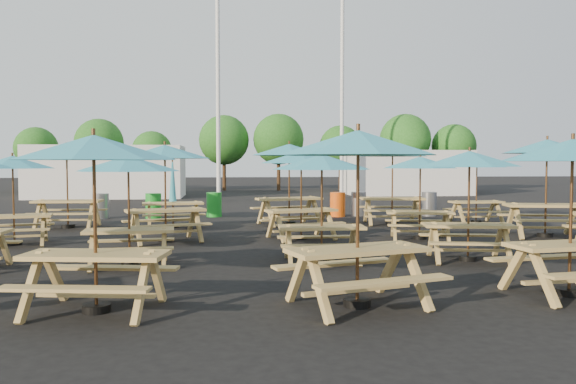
{
  "coord_description": "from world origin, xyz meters",
  "views": [
    {
      "loc": [
        -1.66,
        -13.42,
        1.89
      ],
      "look_at": [
        0.0,
        1.5,
        1.1
      ],
      "focal_mm": 35.0,
      "sensor_mm": 36.0,
      "label": 1
    }
  ],
  "objects": [
    {
      "name": "picnic_unit_10",
      "position": [
        0.19,
        0.28,
        1.9
      ],
      "size": [
        2.45,
        2.45,
        2.2
      ],
      "rotation": [
        0.0,
        0.0,
        0.26
      ],
      "color": "tan",
      "rests_on": "ground"
    },
    {
      "name": "waste_bin_3",
      "position": [
        2.24,
        5.86,
        0.42
      ],
      "size": [
        0.53,
        0.53,
        0.85
      ],
      "primitive_type": "cylinder",
      "color": "#E9530D",
      "rests_on": "ground"
    },
    {
      "name": "picnic_unit_7",
      "position": [
        -3.19,
        3.05,
        0.9
      ],
      "size": [
        1.92,
        1.74,
        2.2
      ],
      "rotation": [
        0.0,
        0.0,
        0.15
      ],
      "color": "tan",
      "rests_on": "ground"
    },
    {
      "name": "ground",
      "position": [
        0.0,
        0.0,
        0.0
      ],
      "size": [
        120.0,
        120.0,
        0.0
      ],
      "primitive_type": "plane",
      "color": "black",
      "rests_on": "ground"
    },
    {
      "name": "picnic_unit_5",
      "position": [
        -3.41,
        -3.02,
        1.76
      ],
      "size": [
        2.0,
        2.0,
        2.03
      ],
      "rotation": [
        0.0,
        0.0,
        0.08
      ],
      "color": "tan",
      "rests_on": "ground"
    },
    {
      "name": "tree_1",
      "position": [
        -9.74,
        23.9,
        3.15
      ],
      "size": [
        3.11,
        3.11,
        4.72
      ],
      "color": "#382314",
      "rests_on": "ground"
    },
    {
      "name": "picnic_unit_6",
      "position": [
        -3.09,
        0.17,
        2.02
      ],
      "size": [
        2.69,
        2.69,
        2.33
      ],
      "rotation": [
        0.0,
        0.0,
        0.32
      ],
      "color": "tan",
      "rests_on": "ground"
    },
    {
      "name": "waste_bin_4",
      "position": [
        3.03,
        6.06,
        0.42
      ],
      "size": [
        0.53,
        0.53,
        0.85
      ],
      "primitive_type": "cylinder",
      "color": "gray",
      "rests_on": "ground"
    },
    {
      "name": "waste_bin_2",
      "position": [
        -2.07,
        6.28,
        0.42
      ],
      "size": [
        0.53,
        0.53,
        0.85
      ],
      "primitive_type": "cylinder",
      "color": "#1A9124",
      "rests_on": "ground"
    },
    {
      "name": "picnic_unit_3",
      "position": [
        -6.2,
        3.32,
        2.08
      ],
      "size": [
        2.25,
        2.25,
        2.4
      ],
      "rotation": [
        0.0,
        0.0,
        -0.02
      ],
      "color": "tan",
      "rests_on": "ground"
    },
    {
      "name": "mast_0",
      "position": [
        -2.0,
        14.0,
        6.0
      ],
      "size": [
        0.2,
        0.2,
        12.0
      ],
      "primitive_type": "cylinder",
      "color": "silver",
      "rests_on": "ground"
    },
    {
      "name": "waste_bin_5",
      "position": [
        5.51,
        5.73,
        0.42
      ],
      "size": [
        0.53,
        0.53,
        0.85
      ],
      "primitive_type": "cylinder",
      "color": "gray",
      "rests_on": "ground"
    },
    {
      "name": "picnic_unit_2",
      "position": [
        -6.48,
        -0.03,
        1.79
      ],
      "size": [
        2.23,
        2.23,
        2.06
      ],
      "rotation": [
        0.0,
        0.0,
        0.21
      ],
      "color": "tan",
      "rests_on": "ground"
    },
    {
      "name": "mast_1",
      "position": [
        4.5,
        16.0,
        6.0
      ],
      "size": [
        0.2,
        0.2,
        12.0
      ],
      "primitive_type": "cylinder",
      "color": "silver",
      "rests_on": "ground"
    },
    {
      "name": "tree_0",
      "position": [
        -14.07,
        25.25,
        2.83
      ],
      "size": [
        2.8,
        2.8,
        4.24
      ],
      "color": "#382314",
      "rests_on": "ground"
    },
    {
      "name": "picnic_unit_12",
      "position": [
        3.18,
        -6.03,
        1.94
      ],
      "size": [
        2.3,
        2.3,
        2.24
      ],
      "rotation": [
        0.0,
        0.0,
        0.13
      ],
      "color": "tan",
      "rests_on": "ground"
    },
    {
      "name": "waste_bin_0",
      "position": [
        -5.86,
        6.04,
        0.42
      ],
      "size": [
        0.53,
        0.53,
        0.85
      ],
      "primitive_type": "cylinder",
      "color": "gray",
      "rests_on": "ground"
    },
    {
      "name": "tree_6",
      "position": [
        10.23,
        22.9,
        3.43
      ],
      "size": [
        3.38,
        3.38,
        5.13
      ],
      "color": "#382314",
      "rests_on": "ground"
    },
    {
      "name": "picnic_unit_18",
      "position": [
        6.42,
        -0.04,
        2.16
      ],
      "size": [
        2.7,
        2.7,
        2.5
      ],
      "rotation": [
        0.0,
        0.0,
        -0.21
      ],
      "color": "tan",
      "rests_on": "ground"
    },
    {
      "name": "event_tent_1",
      "position": [
        9.0,
        19.0,
        1.3
      ],
      "size": [
        7.0,
        4.0,
        2.6
      ],
      "primitive_type": "cube",
      "color": "silver",
      "rests_on": "ground"
    },
    {
      "name": "tree_4",
      "position": [
        1.9,
        24.26,
        3.46
      ],
      "size": [
        3.41,
        3.41,
        5.17
      ],
      "color": "#382314",
      "rests_on": "ground"
    },
    {
      "name": "picnic_unit_14",
      "position": [
        3.08,
        -0.12,
        1.78
      ],
      "size": [
        2.26,
        2.26,
        2.06
      ],
      "rotation": [
        0.0,
        0.0,
        -0.23
      ],
      "color": "tan",
      "rests_on": "ground"
    },
    {
      "name": "tree_7",
      "position": [
        13.63,
        22.92,
        2.99
      ],
      "size": [
        2.95,
        2.95,
        4.48
      ],
      "color": "#382314",
      "rests_on": "ground"
    },
    {
      "name": "tree_3",
      "position": [
        -1.75,
        24.72,
        3.41
      ],
      "size": [
        3.36,
        3.36,
        5.09
      ],
      "color": "#382314",
      "rests_on": "ground"
    },
    {
      "name": "picnic_unit_9",
      "position": [
        0.14,
        -3.0,
        1.79
      ],
      "size": [
        1.95,
        1.95,
        2.06
      ],
      "rotation": [
        0.0,
        0.0,
        -0.04
      ],
      "color": "tan",
      "rests_on": "ground"
    },
    {
      "name": "tree_2",
      "position": [
        -6.39,
        23.65,
        2.62
      ],
      "size": [
        2.59,
        2.59,
        3.93
      ],
      "color": "#382314",
      "rests_on": "ground"
    },
    {
      "name": "tree_5",
      "position": [
        6.22,
        24.67,
        2.97
      ],
      "size": [
        2.94,
        2.94,
        4.45
      ],
      "color": "#382314",
      "rests_on": "ground"
    },
    {
      "name": "picnic_unit_11",
      "position": [
        0.25,
        3.41,
        2.14
      ],
      "size": [
        2.79,
        2.79,
        2.47
      ],
      "rotation": [
        0.0,
        0.0,
        0.28
      ],
      "color": "tan",
      "rests_on": "ground"
    },
    {
      "name": "picnic_unit_19",
      "position": [
        6.12,
        3.29,
        1.78
      ],
      "size": [
        1.91,
        1.91,
        2.05
      ],
      "rotation": [
        0.0,
        0.0,
        0.02
      ],
      "color": "tan",
      "rests_on": "ground"
    },
    {
      "name": "picnic_unit_4",
      "position": [
        -3.29,
        -6.19,
        1.95
      ],
      "size": [
        2.37,
        2.37,
        2.25
      ],
      "rotation": [
        0.0,
        0.0,
        -0.17
      ],
      "color": "tan",
      "rests_on": "ground"
    },
    {
      "name": "picnic_unit_13",
      "position": [
        2.97,
        -3.16,
        1.85
      ],
      "size": [
        2.29,
        2.29,
        2.13
      ],
      "rotation": [
        0.0,
        0.0,
        -0.2
      ],
      "color": "tan",
      "rests_on": "ground"
    },
    {
      "name": "waste_bin_1",
      "position": [
        -4.1,
        5.92,
        0.42
      ],
      "size": [
        0.53,
        0.53,
        0.85
      ],
      "primitive_type": "cylinder",
      "color": "#1A9124",
      "rests_on": "ground"
    },
    {
      "name": "picnic_unit_15",
      "position": [
        3.42,
        3.29,
        2.12
      ],
      "size": [
        2.46,
        2.46,
        2.44
      ],
      "rotation": [
        0.0,
        0.0,
        -0.11
      ],
      "color": "tan",
      "rests_on": "ground"
    },
    {
      "name": "picnic_unit_8",
      "position": [
        0.04,
        -6.29,
        2.02
      ],
      "size": [
        2.63,
        2.63,
        2.33
      ],
      "rotation": [
        0.0,
        0.0,
        0.28
      ],
      "color": "tan",
      "rests_on": "ground"
    },
    {
      "name": "event_tent_0",
      "position": [
        -8.0,
        18.0,
        1.4
      ],
      "size": [
        8.0,
        4.0,
        2.8
      ],
      "primitive_type": "cube",
      "color": "silver",
      "rests_on": "ground"
    }
  ]
}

